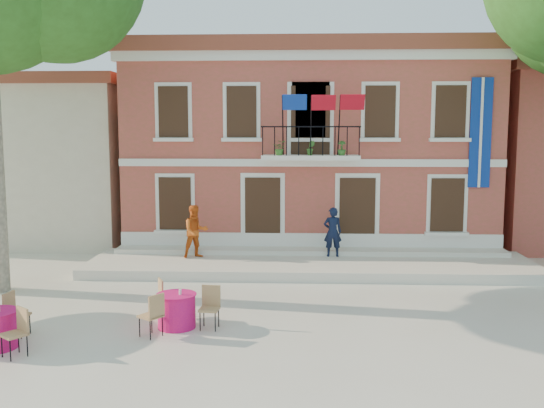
% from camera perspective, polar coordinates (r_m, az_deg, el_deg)
% --- Properties ---
extents(ground, '(90.00, 90.00, 0.00)m').
position_cam_1_polar(ground, '(15.14, -3.76, -9.91)').
color(ground, beige).
rests_on(ground, ground).
extents(main_building, '(13.50, 9.59, 7.50)m').
position_cam_1_polar(main_building, '(24.40, 3.44, 5.53)').
color(main_building, '#BC4744').
rests_on(main_building, ground).
extents(neighbor_west, '(9.40, 9.40, 6.40)m').
position_cam_1_polar(neighbor_west, '(27.75, -21.15, 4.08)').
color(neighbor_west, beige).
rests_on(neighbor_west, ground).
extents(terrace, '(14.00, 3.40, 0.30)m').
position_cam_1_polar(terrace, '(19.28, 3.62, -5.75)').
color(terrace, silver).
rests_on(terrace, ground).
extents(pedestrian_navy, '(0.61, 0.42, 1.62)m').
position_cam_1_polar(pedestrian_navy, '(19.77, 5.72, -2.63)').
color(pedestrian_navy, black).
rests_on(pedestrian_navy, terrace).
extents(pedestrian_orange, '(1.03, 0.96, 1.70)m').
position_cam_1_polar(pedestrian_orange, '(19.64, -7.21, -2.58)').
color(pedestrian_orange, '#DB5C19').
rests_on(pedestrian_orange, terrace).
extents(cafe_table_1, '(1.70, 1.87, 0.95)m').
position_cam_1_polar(cafe_table_1, '(13.88, -8.97, -9.72)').
color(cafe_table_1, '#E8155A').
rests_on(cafe_table_1, ground).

